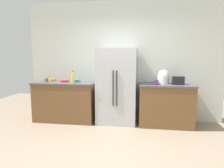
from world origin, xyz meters
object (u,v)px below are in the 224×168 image
at_px(refrigerator, 117,86).
at_px(bowl_a, 53,80).
at_px(cup_b, 46,80).
at_px(toaster, 178,80).
at_px(cup_a, 156,82).
at_px(bowl_c, 64,81).
at_px(rice_cooker, 163,77).
at_px(bottle_a, 73,78).
at_px(bowl_b, 76,81).

xyz_separation_m(refrigerator, bowl_a, (-1.64, 0.15, 0.10)).
bearing_deg(cup_b, toaster, 0.15).
height_order(refrigerator, cup_b, refrigerator).
relative_size(refrigerator, bowl_a, 10.25).
bearing_deg(toaster, cup_a, -167.47).
height_order(cup_a, bowl_c, cup_a).
bearing_deg(bowl_c, rice_cooker, 1.61).
distance_m(toaster, cup_a, 0.48).
xyz_separation_m(rice_cooker, bottle_a, (-2.06, -0.20, -0.04)).
relative_size(bottle_a, bowl_b, 1.58).
xyz_separation_m(refrigerator, rice_cooker, (1.05, 0.07, 0.22)).
bearing_deg(bowl_b, cup_b, -168.01).
height_order(bowl_a, bowl_c, bowl_a).
relative_size(refrigerator, bowl_c, 8.63).
bearing_deg(rice_cooker, refrigerator, -176.43).
height_order(rice_cooker, bowl_b, rice_cooker).
bearing_deg(bowl_c, bowl_a, 157.34).
bearing_deg(bottle_a, bowl_b, 91.28).
distance_m(cup_b, bowl_b, 0.70).
bearing_deg(rice_cooker, bowl_b, 179.68).
xyz_separation_m(cup_b, bowl_b, (0.68, 0.15, -0.02)).
xyz_separation_m(bottle_a, bowl_a, (-0.64, 0.29, -0.08)).
distance_m(toaster, bowl_b, 2.36).
bearing_deg(bowl_c, bowl_b, 16.22).
bearing_deg(bottle_a, bowl_a, 155.77).
xyz_separation_m(bottle_a, cup_b, (-0.69, 0.06, -0.06)).
relative_size(bottle_a, bowl_c, 1.37).
bearing_deg(rice_cooker, cup_a, -126.37).
bearing_deg(bottle_a, rice_cooker, 5.51).
distance_m(refrigerator, bottle_a, 1.03).
height_order(refrigerator, bowl_a, refrigerator).
relative_size(refrigerator, cup_a, 15.77).
bearing_deg(bowl_a, cup_a, -7.17).
height_order(toaster, cup_a, toaster).
distance_m(rice_cooker, cup_b, 2.75).
xyz_separation_m(toaster, bowl_c, (-2.62, 0.06, -0.07)).
height_order(cup_b, bowl_b, cup_b).
relative_size(rice_cooker, cup_b, 3.34).
bearing_deg(bowl_c, bottle_a, -26.33).
relative_size(rice_cooker, bottle_a, 1.14).
distance_m(toaster, cup_b, 3.04).
bearing_deg(bowl_b, toaster, -3.33).
bearing_deg(bottle_a, cup_b, 174.60).
height_order(toaster, bowl_a, toaster).
distance_m(bowl_a, bowl_b, 0.64).
distance_m(cup_a, bowl_b, 1.91).
distance_m(bottle_a, bowl_c, 0.31).
bearing_deg(bowl_c, cup_b, -170.75).
bearing_deg(bowl_b, bowl_a, 173.04).
bearing_deg(bowl_a, bowl_c, -22.66).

